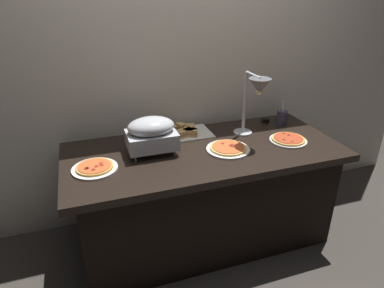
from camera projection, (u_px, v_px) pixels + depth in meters
name	position (u px, v px, depth m)	size (l,w,h in m)	color
ground_plane	(203.00, 236.00, 2.66)	(8.00, 8.00, 0.00)	#38332D
back_wall	(182.00, 70.00, 2.58)	(4.40, 0.04, 2.40)	beige
buffet_table	(204.00, 194.00, 2.50)	(1.90, 0.84, 0.76)	black
chafing_dish	(151.00, 133.00, 2.23)	(0.33, 0.24, 0.25)	#B7BABF
heat_lamp	(256.00, 92.00, 2.30)	(0.15, 0.34, 0.48)	#B7BABF
pizza_plate_front	(288.00, 140.00, 2.45)	(0.27, 0.27, 0.03)	white
pizza_plate_center	(95.00, 168.00, 2.07)	(0.28, 0.28, 0.03)	white
pizza_plate_raised_stand	(228.00, 148.00, 2.31)	(0.30, 0.30, 0.03)	white
sandwich_platter	(186.00, 132.00, 2.55)	(0.34, 0.27, 0.06)	white
sauce_cup_near	(265.00, 120.00, 2.78)	(0.06, 0.06, 0.04)	black
utensil_holder	(282.00, 117.00, 2.73)	(0.08, 0.08, 0.20)	#383347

